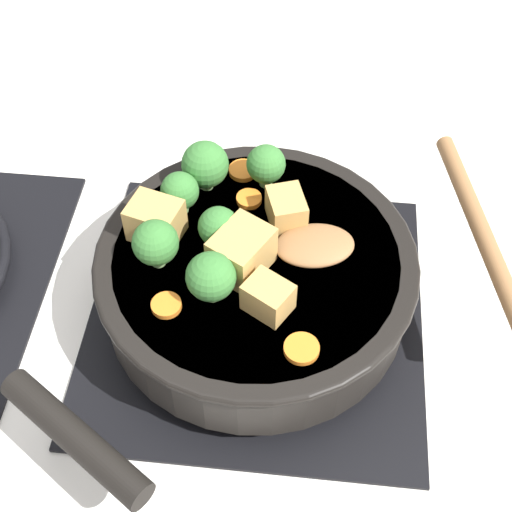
{
  "coord_description": "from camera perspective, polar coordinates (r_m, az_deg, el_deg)",
  "views": [
    {
      "loc": [
        -0.38,
        -0.04,
        0.56
      ],
      "look_at": [
        0.0,
        0.0,
        0.09
      ],
      "focal_mm": 50.0,
      "sensor_mm": 36.0,
      "label": 1
    }
  ],
  "objects": [
    {
      "name": "front_burner_grate",
      "position": [
        0.67,
        -0.0,
        -4.04
      ],
      "size": [
        0.31,
        0.31,
        0.03
      ],
      "color": "black",
      "rests_on": "ground_plane"
    },
    {
      "name": "broccoli_floret_near_spoon",
      "position": [
        0.56,
        -3.63,
        -1.68
      ],
      "size": [
        0.04,
        0.04,
        0.05
      ],
      "color": "#709956",
      "rests_on": "skillet_pan"
    },
    {
      "name": "carrot_slice_near_center",
      "position": [
        0.55,
        3.67,
        -7.41
      ],
      "size": [
        0.03,
        0.03,
        0.01
      ],
      "primitive_type": "cylinder",
      "color": "orange",
      "rests_on": "skillet_pan"
    },
    {
      "name": "tofu_cube_center_large",
      "position": [
        0.62,
        2.44,
        3.74
      ],
      "size": [
        0.04,
        0.04,
        0.03
      ],
      "primitive_type": "cube",
      "rotation": [
        0.0,
        0.0,
        3.47
      ],
      "color": "tan",
      "rests_on": "skillet_pan"
    },
    {
      "name": "carrot_slice_under_broccoli",
      "position": [
        0.67,
        -1.04,
        6.86
      ],
      "size": [
        0.03,
        0.03,
        0.01
      ],
      "primitive_type": "cylinder",
      "color": "orange",
      "rests_on": "skillet_pan"
    },
    {
      "name": "broccoli_floret_east_rim",
      "position": [
        0.6,
        -3.02,
        2.31
      ],
      "size": [
        0.03,
        0.03,
        0.04
      ],
      "color": "#709956",
      "rests_on": "skillet_pan"
    },
    {
      "name": "broccoli_floret_center_top",
      "position": [
        0.59,
        -8.04,
        1.03
      ],
      "size": [
        0.04,
        0.04,
        0.05
      ],
      "color": "#709956",
      "rests_on": "skillet_pan"
    },
    {
      "name": "carrot_slice_orange_thin",
      "position": [
        0.58,
        -7.19,
        -3.93
      ],
      "size": [
        0.02,
        0.02,
        0.01
      ],
      "primitive_type": "cylinder",
      "color": "orange",
      "rests_on": "skillet_pan"
    },
    {
      "name": "broccoli_floret_west_rim",
      "position": [
        0.65,
        0.52,
        7.35
      ],
      "size": [
        0.04,
        0.04,
        0.04
      ],
      "color": "#709956",
      "rests_on": "skillet_pan"
    },
    {
      "name": "tofu_cube_near_handle",
      "position": [
        0.56,
        0.97,
        -3.32
      ],
      "size": [
        0.04,
        0.05,
        0.03
      ],
      "primitive_type": "cube",
      "rotation": [
        0.0,
        0.0,
        1.03
      ],
      "color": "tan",
      "rests_on": "skillet_pan"
    },
    {
      "name": "broccoli_floret_south_cluster",
      "position": [
        0.63,
        -6.11,
        5.16
      ],
      "size": [
        0.03,
        0.03,
        0.04
      ],
      "color": "#709956",
      "rests_on": "skillet_pan"
    },
    {
      "name": "ground_plane",
      "position": [
        0.68,
        -0.0,
        -4.62
      ],
      "size": [
        2.4,
        2.4,
        0.0
      ],
      "primitive_type": "plane",
      "color": "white"
    },
    {
      "name": "tofu_cube_west_chunk",
      "position": [
        0.58,
        -1.15,
        0.35
      ],
      "size": [
        0.06,
        0.06,
        0.04
      ],
      "primitive_type": "cube",
      "rotation": [
        0.0,
        0.0,
        2.62
      ],
      "color": "tan",
      "rests_on": "skillet_pan"
    },
    {
      "name": "skillet_pan",
      "position": [
        0.63,
        -0.12,
        -1.65
      ],
      "size": [
        0.36,
        0.32,
        0.06
      ],
      "color": "black",
      "rests_on": "front_burner_grate"
    },
    {
      "name": "tofu_cube_east_chunk",
      "position": [
        0.62,
        -8.04,
        2.84
      ],
      "size": [
        0.05,
        0.05,
        0.03
      ],
      "primitive_type": "cube",
      "rotation": [
        0.0,
        0.0,
        1.29
      ],
      "color": "tan",
      "rests_on": "skillet_pan"
    },
    {
      "name": "broccoli_floret_north_edge",
      "position": [
        0.64,
        -4.1,
        7.29
      ],
      "size": [
        0.04,
        0.04,
        0.05
      ],
      "color": "#709956",
      "rests_on": "skillet_pan"
    },
    {
      "name": "carrot_slice_edge_slice",
      "position": [
        0.65,
        -0.56,
        4.59
      ],
      "size": [
        0.02,
        0.02,
        0.01
      ],
      "primitive_type": "cylinder",
      "color": "orange",
      "rests_on": "skillet_pan"
    },
    {
      "name": "wooden_spoon",
      "position": [
        0.62,
        12.03,
        1.54
      ],
      "size": [
        0.22,
        0.21,
        0.02
      ],
      "color": "olive",
      "rests_on": "skillet_pan"
    }
  ]
}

